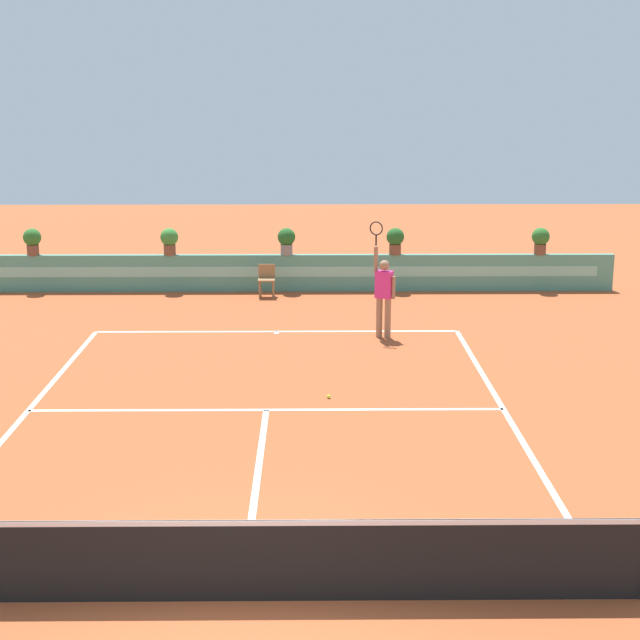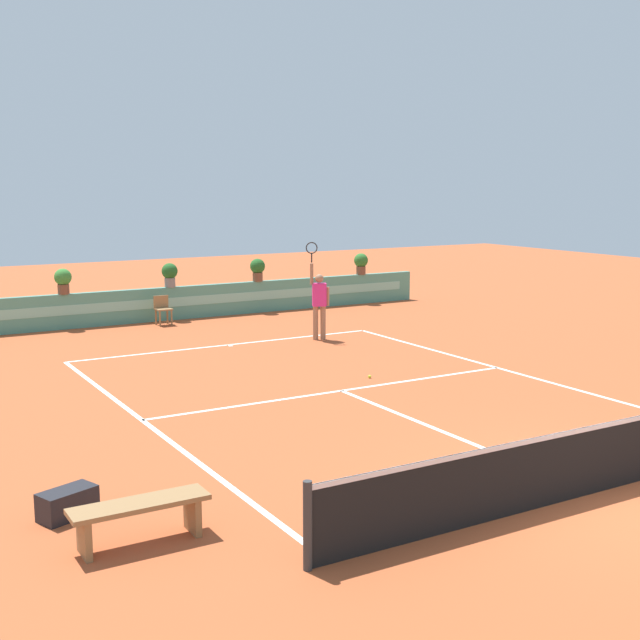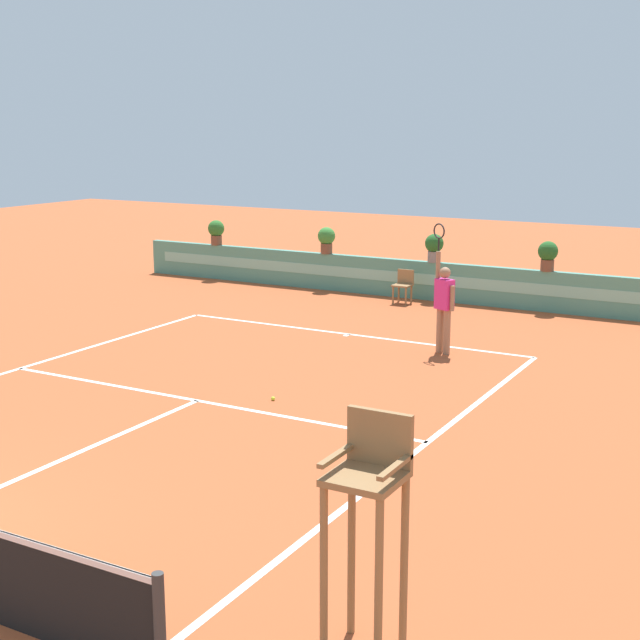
{
  "view_description": "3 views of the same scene",
  "coord_description": "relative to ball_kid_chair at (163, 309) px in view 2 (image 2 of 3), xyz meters",
  "views": [
    {
      "loc": [
        0.77,
        -9.62,
        5.48
      ],
      "look_at": [
        0.96,
        8.88,
        1.0
      ],
      "focal_mm": 54.75,
      "sensor_mm": 36.0,
      "label": 1
    },
    {
      "loc": [
        -8.52,
        -7.26,
        4.11
      ],
      "look_at": [
        0.96,
        8.88,
        1.0
      ],
      "focal_mm": 46.57,
      "sensor_mm": 36.0,
      "label": 2
    },
    {
      "loc": [
        8.76,
        -5.14,
        4.52
      ],
      "look_at": [
        0.96,
        8.88,
        1.0
      ],
      "focal_mm": 50.74,
      "sensor_mm": 36.0,
      "label": 3
    }
  ],
  "objects": [
    {
      "name": "ground_plane",
      "position": [
        0.39,
        -9.66,
        -0.48
      ],
      "size": [
        60.0,
        60.0,
        0.0
      ],
      "primitive_type": "plane",
      "color": "#A84C28"
    },
    {
      "name": "court_lines",
      "position": [
        0.39,
        -8.94,
        -0.47
      ],
      "size": [
        8.32,
        11.94,
        0.01
      ],
      "color": "white",
      "rests_on": "ground"
    },
    {
      "name": "net",
      "position": [
        0.39,
        -15.66,
        0.03
      ],
      "size": [
        8.92,
        0.1,
        1.0
      ],
      "color": "#333333",
      "rests_on": "ground"
    },
    {
      "name": "back_wall_barrier",
      "position": [
        0.39,
        0.73,
        0.02
      ],
      "size": [
        18.0,
        0.21,
        1.0
      ],
      "color": "#4C8E7A",
      "rests_on": "ground"
    },
    {
      "name": "ball_kid_chair",
      "position": [
        0.0,
        0.0,
        0.0
      ],
      "size": [
        0.44,
        0.44,
        0.85
      ],
      "color": "olive",
      "rests_on": "ground"
    },
    {
      "name": "bench_courtside",
      "position": [
        -5.36,
        -14.11,
        -0.1
      ],
      "size": [
        1.6,
        0.44,
        0.51
      ],
      "color": "olive",
      "rests_on": "ground"
    },
    {
      "name": "gear_bag",
      "position": [
        -5.89,
        -12.92,
        -0.3
      ],
      "size": [
        0.78,
        0.58,
        0.36
      ],
      "primitive_type": "cube",
      "rotation": [
        0.0,
        0.0,
        0.36
      ],
      "color": "black",
      "rests_on": "ground"
    },
    {
      "name": "tennis_player",
      "position": [
        2.77,
        -4.3,
        0.57
      ],
      "size": [
        0.57,
        0.35,
        2.58
      ],
      "color": "#9E7051",
      "rests_on": "ground"
    },
    {
      "name": "tennis_ball_near_baseline",
      "position": [
        1.48,
        -8.63,
        -0.44
      ],
      "size": [
        0.07,
        0.07,
        0.07
      ],
      "primitive_type": "sphere",
      "color": "#CCE033",
      "rests_on": "ground"
    },
    {
      "name": "potted_plant_left",
      "position": [
        -2.64,
        0.73,
        0.93
      ],
      "size": [
        0.48,
        0.48,
        0.72
      ],
      "color": "brown",
      "rests_on": "back_wall_barrier"
    },
    {
      "name": "potted_plant_right",
      "position": [
        3.45,
        0.73,
        0.93
      ],
      "size": [
        0.48,
        0.48,
        0.72
      ],
      "color": "brown",
      "rests_on": "back_wall_barrier"
    },
    {
      "name": "potted_plant_centre",
      "position": [
        0.51,
        0.73,
        0.93
      ],
      "size": [
        0.48,
        0.48,
        0.72
      ],
      "color": "gray",
      "rests_on": "back_wall_barrier"
    },
    {
      "name": "potted_plant_far_right",
      "position": [
        7.38,
        0.73,
        0.93
      ],
      "size": [
        0.48,
        0.48,
        0.72
      ],
      "color": "brown",
      "rests_on": "back_wall_barrier"
    }
  ]
}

